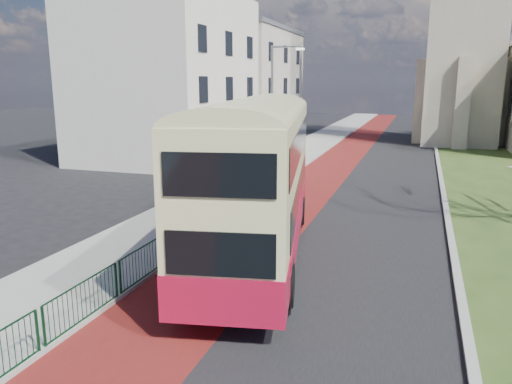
% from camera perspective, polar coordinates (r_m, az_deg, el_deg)
% --- Properties ---
extents(ground, '(160.00, 160.00, 0.00)m').
position_cam_1_polar(ground, '(15.21, -1.37, -10.46)').
color(ground, black).
rests_on(ground, ground).
extents(road_carriageway, '(9.00, 120.00, 0.01)m').
position_cam_1_polar(road_carriageway, '(33.85, 12.54, 2.17)').
color(road_carriageway, black).
rests_on(road_carriageway, ground).
extents(bus_lane, '(3.40, 120.00, 0.01)m').
position_cam_1_polar(bus_lane, '(34.22, 8.04, 2.45)').
color(bus_lane, '#591414').
rests_on(bus_lane, ground).
extents(pavement_west, '(4.00, 120.00, 0.12)m').
position_cam_1_polar(pavement_west, '(35.07, 1.92, 2.91)').
color(pavement_west, gray).
rests_on(pavement_west, ground).
extents(kerb_west, '(0.25, 120.00, 0.13)m').
position_cam_1_polar(kerb_west, '(34.56, 5.10, 2.73)').
color(kerb_west, '#999993').
rests_on(kerb_west, ground).
extents(kerb_east, '(0.25, 80.00, 0.13)m').
position_cam_1_polar(kerb_east, '(35.69, 20.25, 2.31)').
color(kerb_east, '#999993').
rests_on(kerb_east, ground).
extents(pedestrian_railing, '(0.07, 24.00, 1.12)m').
position_cam_1_polar(pedestrian_railing, '(19.57, -5.59, -3.49)').
color(pedestrian_railing, '#0C371A').
rests_on(pedestrian_railing, ground).
extents(street_block_near, '(10.30, 14.30, 13.00)m').
position_cam_1_polar(street_block_near, '(39.85, -10.01, 13.21)').
color(street_block_near, silver).
rests_on(street_block_near, ground).
extents(street_block_far, '(10.30, 16.30, 11.50)m').
position_cam_1_polar(street_block_far, '(54.49, -1.86, 12.38)').
color(street_block_far, '#B7AD9B').
rests_on(street_block_far, ground).
extents(streetlamp, '(2.13, 0.18, 8.00)m').
position_cam_1_polar(streetlamp, '(32.49, 2.09, 10.18)').
color(streetlamp, gray).
rests_on(streetlamp, pavement_west).
extents(bus, '(5.16, 12.72, 5.19)m').
position_cam_1_polar(bus, '(16.66, 0.09, 2.24)').
color(bus, '#A60F2C').
rests_on(bus, ground).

